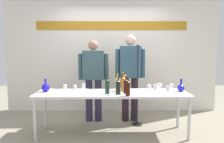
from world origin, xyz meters
TOP-DOWN VIEW (x-y plane):
  - ground_plane at (0.00, 0.00)m, footprint 10.00×10.00m
  - back_wall at (0.00, 1.49)m, footprint 5.01×0.11m
  - display_table at (0.00, 0.00)m, footprint 2.64×0.70m
  - decanter_blue_left at (-1.17, 0.05)m, footprint 0.15×0.15m
  - decanter_blue_right at (1.22, 0.05)m, footprint 0.13×0.13m
  - presenter_left at (-0.38, 0.71)m, footprint 0.62×0.22m
  - presenter_right at (0.38, 0.71)m, footprint 0.61×0.22m
  - wine_bottle_0 at (0.19, 0.16)m, footprint 0.07×0.07m
  - wine_bottle_1 at (0.23, -0.10)m, footprint 0.07×0.07m
  - wine_bottle_2 at (0.25, -0.29)m, footprint 0.07×0.07m
  - wine_bottle_3 at (0.10, 0.09)m, footprint 0.07×0.07m
  - wine_bottle_4 at (0.10, -0.18)m, footprint 0.07×0.07m
  - wine_bottle_5 at (0.20, 0.07)m, footprint 0.07×0.07m
  - wine_bottle_6 at (0.24, 0.27)m, footprint 0.07×0.07m
  - wine_bottle_7 at (-0.08, -0.14)m, footprint 0.07×0.07m
  - wine_glass_left_0 at (-0.81, -0.06)m, footprint 0.06×0.06m
  - wine_glass_left_1 at (-0.62, -0.16)m, footprint 0.06×0.06m
  - wine_glass_left_2 at (-0.49, -0.06)m, footprint 0.06×0.06m
  - wine_glass_right_0 at (0.64, -0.06)m, footprint 0.07×0.07m
  - wine_glass_right_1 at (0.89, 0.17)m, footprint 0.06×0.06m
  - wine_glass_right_2 at (0.72, -0.16)m, footprint 0.06×0.06m
  - wine_glass_right_3 at (1.04, 0.01)m, footprint 0.07×0.07m
  - wine_glass_right_4 at (0.83, 0.03)m, footprint 0.07×0.07m
  - wine_glass_right_5 at (0.91, -0.24)m, footprint 0.06×0.06m
  - microphone_stand at (0.50, 0.45)m, footprint 0.20×0.20m

SIDE VIEW (x-z plane):
  - ground_plane at x=0.00m, z-range 0.00..0.00m
  - microphone_stand at x=0.50m, z-range -0.26..1.33m
  - display_table at x=0.00m, z-range 0.32..1.07m
  - decanter_blue_right at x=1.22m, z-range 0.71..0.93m
  - decanter_blue_left at x=-1.17m, z-range 0.71..0.94m
  - wine_glass_right_1 at x=0.89m, z-range 0.78..0.91m
  - wine_glass_left_0 at x=-0.81m, z-range 0.78..0.93m
  - wine_glass_right_5 at x=0.91m, z-range 0.78..0.93m
  - wine_glass_right_3 at x=1.04m, z-range 0.78..0.93m
  - wine_glass_right_4 at x=0.83m, z-range 0.78..0.93m
  - wine_glass_right_0 at x=0.64m, z-range 0.78..0.93m
  - wine_glass_left_1 at x=-0.62m, z-range 0.78..0.94m
  - wine_glass_right_2 at x=0.72m, z-range 0.79..0.95m
  - wine_glass_left_2 at x=-0.49m, z-range 0.79..0.95m
  - wine_bottle_4 at x=0.10m, z-range 0.73..1.03m
  - wine_bottle_2 at x=0.25m, z-range 0.73..1.03m
  - wine_bottle_6 at x=0.24m, z-range 0.73..1.04m
  - wine_bottle_1 at x=0.23m, z-range 0.72..1.04m
  - wine_bottle_5 at x=0.20m, z-range 0.73..1.05m
  - wine_bottle_3 at x=0.10m, z-range 0.73..1.05m
  - wine_bottle_7 at x=-0.08m, z-range 0.72..1.06m
  - wine_bottle_0 at x=0.19m, z-range 0.73..1.06m
  - presenter_left at x=-0.38m, z-range 0.13..1.80m
  - presenter_right at x=0.38m, z-range 0.14..1.92m
  - back_wall at x=0.00m, z-range 0.00..3.00m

